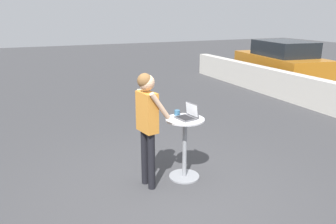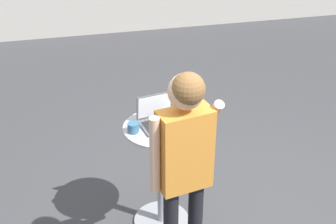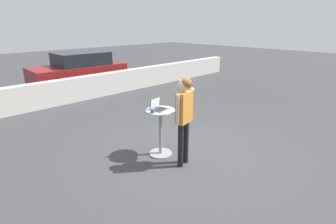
{
  "view_description": "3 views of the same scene",
  "coord_description": "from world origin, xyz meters",
  "px_view_note": "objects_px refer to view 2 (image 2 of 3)",
  "views": [
    {
      "loc": [
        3.87,
        -1.8,
        2.59
      ],
      "look_at": [
        -0.62,
        0.18,
        1.11
      ],
      "focal_mm": 35.0,
      "sensor_mm": 36.0,
      "label": 1
    },
    {
      "loc": [
        -1.15,
        -2.73,
        2.97
      ],
      "look_at": [
        -0.44,
        0.24,
        1.23
      ],
      "focal_mm": 50.0,
      "sensor_mm": 36.0,
      "label": 2
    },
    {
      "loc": [
        -3.95,
        -3.35,
        2.71
      ],
      "look_at": [
        -0.27,
        0.36,
        0.93
      ],
      "focal_mm": 28.0,
      "sensor_mm": 36.0,
      "label": 3
    }
  ],
  "objects_px": {
    "laptop": "(158,118)",
    "standing_person": "(185,158)",
    "cafe_table": "(161,170)",
    "coffee_mug": "(133,128)"
  },
  "relations": [
    {
      "from": "coffee_mug",
      "to": "standing_person",
      "type": "bearing_deg",
      "value": -67.64
    },
    {
      "from": "laptop",
      "to": "standing_person",
      "type": "relative_size",
      "value": 0.2
    },
    {
      "from": "coffee_mug",
      "to": "standing_person",
      "type": "distance_m",
      "value": 0.66
    },
    {
      "from": "cafe_table",
      "to": "laptop",
      "type": "height_order",
      "value": "laptop"
    },
    {
      "from": "cafe_table",
      "to": "laptop",
      "type": "xyz_separation_m",
      "value": [
        -0.01,
        0.05,
        0.48
      ]
    },
    {
      "from": "laptop",
      "to": "standing_person",
      "type": "height_order",
      "value": "standing_person"
    },
    {
      "from": "standing_person",
      "to": "cafe_table",
      "type": "bearing_deg",
      "value": 91.96
    },
    {
      "from": "cafe_table",
      "to": "coffee_mug",
      "type": "xyz_separation_m",
      "value": [
        -0.23,
        -0.03,
        0.47
      ]
    },
    {
      "from": "cafe_table",
      "to": "laptop",
      "type": "relative_size",
      "value": 2.9
    },
    {
      "from": "coffee_mug",
      "to": "laptop",
      "type": "bearing_deg",
      "value": 19.38
    }
  ]
}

